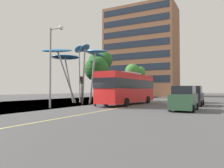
% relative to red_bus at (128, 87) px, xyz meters
% --- Properties ---
extents(ground, '(120.00, 240.00, 0.10)m').
position_rel_red_bus_xyz_m(ground, '(-2.47, -6.37, -2.17)').
color(ground, '#4C4C4F').
extents(red_bus, '(3.16, 11.19, 3.89)m').
position_rel_red_bus_xyz_m(red_bus, '(0.00, 0.00, 0.00)').
color(red_bus, red).
rests_on(red_bus, ground).
extents(leaf_sculpture, '(9.50, 9.12, 8.16)m').
position_rel_red_bus_xyz_m(leaf_sculpture, '(-7.08, -0.43, 4.29)').
color(leaf_sculpture, '#9EA0A5').
rests_on(leaf_sculpture, ground).
extents(traffic_light_kerb_near, '(0.28, 0.42, 3.31)m').
position_rel_red_bus_xyz_m(traffic_light_kerb_near, '(-4.17, -3.75, 0.28)').
color(traffic_light_kerb_near, black).
rests_on(traffic_light_kerb_near, ground).
extents(traffic_light_kerb_far, '(0.28, 0.42, 3.34)m').
position_rel_red_bus_xyz_m(traffic_light_kerb_far, '(-3.88, 0.49, 0.31)').
color(traffic_light_kerb_far, black).
rests_on(traffic_light_kerb_far, ground).
extents(car_parked_near, '(2.01, 4.53, 2.11)m').
position_rel_red_bus_xyz_m(car_parked_near, '(7.20, -4.63, -1.13)').
color(car_parked_near, '#2D5138').
rests_on(car_parked_near, ground).
extents(car_parked_mid, '(1.92, 4.20, 2.21)m').
position_rel_red_bus_xyz_m(car_parked_mid, '(7.30, 1.77, -1.09)').
color(car_parked_mid, black).
rests_on(car_parked_mid, ground).
extents(car_parked_far, '(2.04, 3.81, 2.25)m').
position_rel_red_bus_xyz_m(car_parked_far, '(6.79, 7.74, -1.08)').
color(car_parked_far, silver).
rests_on(car_parked_far, ground).
extents(street_lamp, '(1.66, 0.44, 8.00)m').
position_rel_red_bus_xyz_m(street_lamp, '(-4.60, -7.92, 2.95)').
color(street_lamp, gray).
rests_on(street_lamp, ground).
extents(tree_pavement_near, '(4.46, 5.43, 8.17)m').
position_rel_red_bus_xyz_m(tree_pavement_near, '(-7.83, 6.14, 3.67)').
color(tree_pavement_near, brown).
rests_on(tree_pavement_near, ground).
extents(tree_pavement_far, '(4.48, 3.91, 7.84)m').
position_rel_red_bus_xyz_m(tree_pavement_far, '(-8.06, 22.59, 3.39)').
color(tree_pavement_far, brown).
rests_on(tree_pavement_far, ground).
extents(pedestrian, '(0.34, 0.34, 1.71)m').
position_rel_red_bus_xyz_m(pedestrian, '(-2.24, -3.95, -1.26)').
color(pedestrian, '#2D3342').
rests_on(pedestrian, ground).
extents(no_entry_sign, '(0.60, 0.12, 2.57)m').
position_rel_red_bus_xyz_m(no_entry_sign, '(-4.41, 0.49, -0.41)').
color(no_entry_sign, gray).
rests_on(no_entry_sign, ground).
extents(backdrop_building, '(20.37, 11.08, 25.78)m').
position_rel_red_bus_xyz_m(backdrop_building, '(-11.18, 36.37, 10.77)').
color(backdrop_building, brown).
rests_on(backdrop_building, ground).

